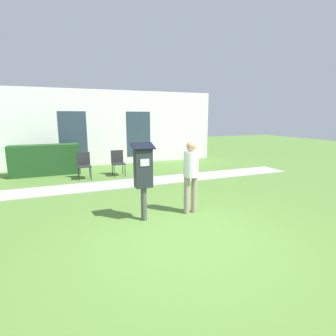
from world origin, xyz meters
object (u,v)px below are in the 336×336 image
at_px(outdoor_chair_left, 84,163).
at_px(outdoor_chair_middle, 118,161).
at_px(person_standing, 191,172).
at_px(parking_meter, 143,172).

distance_m(outdoor_chair_left, outdoor_chair_middle, 1.18).
xyz_separation_m(person_standing, outdoor_chair_middle, (-0.70, 4.35, -0.40)).
relative_size(person_standing, outdoor_chair_middle, 1.76).
xyz_separation_m(outdoor_chair_left, outdoor_chair_middle, (1.18, 0.07, 0.00)).
bearing_deg(parking_meter, outdoor_chair_left, 100.64).
xyz_separation_m(parking_meter, outdoor_chair_left, (-0.81, 4.29, -0.49)).
relative_size(parking_meter, outdoor_chair_left, 1.77).
relative_size(outdoor_chair_left, outdoor_chair_middle, 1.00).
xyz_separation_m(parking_meter, person_standing, (1.07, 0.01, -0.09)).
bearing_deg(outdoor_chair_left, outdoor_chair_middle, 25.02).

